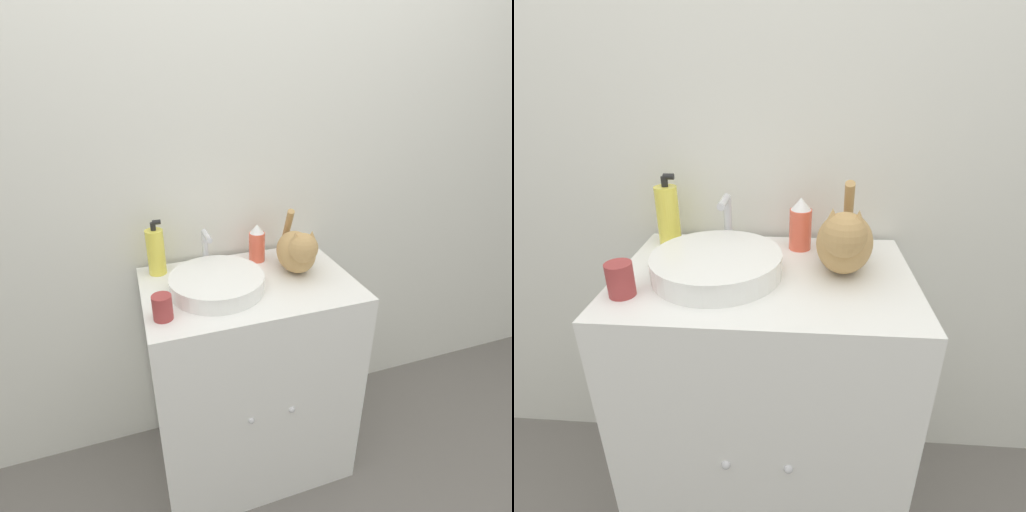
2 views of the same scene
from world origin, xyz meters
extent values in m
plane|color=slate|center=(0.00, 0.00, 0.00)|extent=(8.00, 8.00, 0.00)
cube|color=silver|center=(0.00, 0.56, 1.25)|extent=(6.00, 0.05, 2.50)
cube|color=white|center=(0.00, 0.26, 0.45)|extent=(0.78, 0.52, 0.90)
sphere|color=silver|center=(-0.08, 0.00, 0.50)|extent=(0.02, 0.02, 0.02)
sphere|color=silver|center=(0.08, 0.00, 0.50)|extent=(0.02, 0.02, 0.02)
cylinder|color=white|center=(-0.12, 0.24, 0.93)|extent=(0.34, 0.34, 0.06)
cylinder|color=silver|center=(-0.12, 0.43, 0.98)|extent=(0.02, 0.02, 0.16)
cylinder|color=silver|center=(-0.12, 0.38, 1.06)|extent=(0.02, 0.10, 0.02)
cylinder|color=white|center=(-0.19, 0.43, 0.92)|extent=(0.03, 0.03, 0.03)
cylinder|color=white|center=(-0.05, 0.43, 0.92)|extent=(0.03, 0.03, 0.03)
ellipsoid|color=tan|center=(0.21, 0.30, 0.98)|extent=(0.18, 0.23, 0.15)
sphere|color=tan|center=(0.19, 0.21, 1.03)|extent=(0.13, 0.13, 0.11)
cone|color=tan|center=(0.16, 0.22, 1.08)|extent=(0.04, 0.04, 0.04)
cone|color=tan|center=(0.22, 0.21, 1.08)|extent=(0.04, 0.04, 0.04)
cylinder|color=tan|center=(0.23, 0.43, 1.05)|extent=(0.04, 0.10, 0.15)
cylinder|color=#EADB4C|center=(-0.31, 0.45, 0.99)|extent=(0.07, 0.07, 0.18)
cylinder|color=black|center=(-0.31, 0.45, 1.09)|extent=(0.02, 0.02, 0.03)
cylinder|color=black|center=(-0.30, 0.45, 1.11)|extent=(0.03, 0.02, 0.02)
cylinder|color=#EF6047|center=(0.09, 0.43, 0.96)|extent=(0.07, 0.07, 0.12)
cone|color=white|center=(0.09, 0.43, 1.04)|extent=(0.06, 0.06, 0.04)
cylinder|color=#9E3838|center=(-0.33, 0.12, 0.94)|extent=(0.06, 0.06, 0.08)
camera|label=1|loc=(-0.39, -0.98, 1.62)|focal=28.00mm
camera|label=2|loc=(0.08, -0.67, 1.38)|focal=28.00mm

